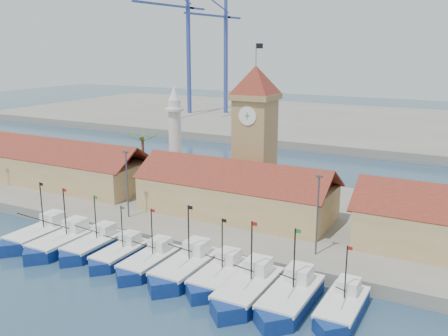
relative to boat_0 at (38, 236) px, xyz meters
The scene contains 21 objects.
ground 18.84m from the boat_0, ahead, with size 400.00×400.00×0.00m, color navy.
quay 28.44m from the boat_0, 49.02° to the left, with size 140.00×32.00×1.50m, color gray.
terminal 109.08m from the boat_0, 80.15° to the left, with size 240.00×80.00×2.00m, color gray.
boat_0 is the anchor object (origin of this frame).
boat_1 4.28m from the boat_0, ahead, with size 3.80×10.40×7.87m.
boat_2 8.15m from the boat_0, ahead, with size 3.48×9.52×7.20m.
boat_3 12.43m from the boat_0, ahead, with size 3.23×8.84×6.69m.
boat_4 16.75m from the boat_0, ahead, with size 3.44×9.43×7.13m.
boat_5 21.20m from the boat_0, ahead, with size 3.92×10.75×8.14m.
boat_6 25.22m from the boat_0, ahead, with size 3.52×9.64×7.29m.
boat_7 29.13m from the boat_0, ahead, with size 3.91×10.72×8.11m.
boat_8 33.34m from the boat_0, ahead, with size 3.87×10.60×8.02m.
boat_9 38.05m from the boat_0, ahead, with size 3.36×9.21×6.97m.
hall_left 22.21m from the boat_0, 127.37° to the left, with size 31.20×10.13×7.61m.
hall_center 25.75m from the boat_0, 43.12° to the left, with size 27.04×10.13×7.61m.
clock_tower 31.98m from the boat_0, 51.52° to the left, with size 5.80×5.80×22.70m.
minaret 27.23m from the boat_0, 81.83° to the left, with size 3.00×3.00×16.30m.
palm_tree 24.13m from the boat_0, 93.28° to the left, with size 5.60×5.03×8.39m.
lamp_posts 22.10m from the boat_0, 26.31° to the left, with size 80.70×0.25×9.03m.
crane_blue_far 108.02m from the boat_0, 112.44° to the left, with size 1.00×37.81×41.34m.
crane_blue_near 110.26m from the boat_0, 106.01° to the left, with size 1.00×34.19×38.51m.
Camera 1 is at (29.27, -37.76, 23.97)m, focal length 40.00 mm.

